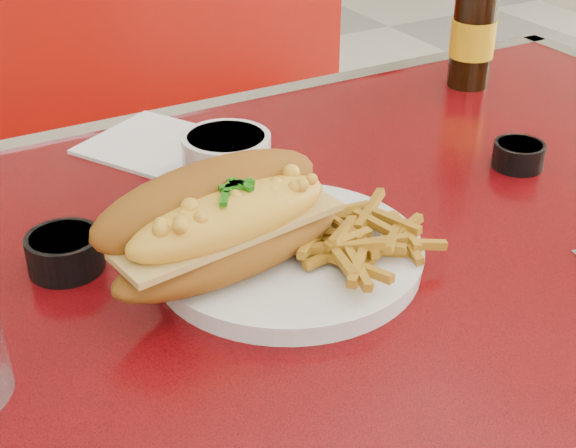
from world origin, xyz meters
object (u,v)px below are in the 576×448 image
fork (341,236)px  sauce_cup_left (65,251)px  beer_bottle (475,22)px  diner_table (352,397)px  gravy_ramekin (227,157)px  sauce_cup_right (519,154)px  mac_hoagie (223,222)px  dinner_plate (288,254)px  booth_bench_far (117,271)px

fork → sauce_cup_left: sauce_cup_left is taller
fork → beer_bottle: 0.47m
diner_table → beer_bottle: bearing=38.3°
gravy_ramekin → sauce_cup_right: (0.29, -0.13, -0.01)m
mac_hoagie → sauce_cup_left: 0.15m
diner_table → sauce_cup_right: size_ratio=21.32×
dinner_plate → gravy_ramekin: (0.02, 0.17, 0.02)m
gravy_ramekin → beer_bottle: beer_bottle is taller
mac_hoagie → sauce_cup_right: bearing=-2.1°
diner_table → sauce_cup_left: size_ratio=15.11×
fork → sauce_cup_left: size_ratio=1.68×
sauce_cup_right → gravy_ramekin: bearing=156.6°
dinner_plate → fork: size_ratio=1.81×
mac_hoagie → gravy_ramekin: (0.08, 0.17, -0.03)m
booth_bench_far → beer_bottle: size_ratio=5.22×
diner_table → fork: bearing=108.5°
beer_bottle → fork: bearing=-144.2°
gravy_ramekin → sauce_cup_left: gravy_ramekin is taller
sauce_cup_right → beer_bottle: beer_bottle is taller
booth_bench_far → sauce_cup_right: 0.93m
sauce_cup_left → beer_bottle: bearing=16.5°
sauce_cup_right → beer_bottle: 0.26m
mac_hoagie → fork: (0.11, -0.01, -0.04)m
gravy_ramekin → sauce_cup_left: (-0.19, -0.08, -0.01)m
diner_table → gravy_ramekin: bearing=99.9°
diner_table → mac_hoagie: size_ratio=5.33×
diner_table → fork: fork is taller
mac_hoagie → beer_bottle: (0.49, 0.26, 0.03)m
gravy_ramekin → mac_hoagie: bearing=-116.2°
sauce_cup_left → sauce_cup_right: size_ratio=1.41×
fork → sauce_cup_right: sauce_cup_right is taller
booth_bench_far → mac_hoagie: 0.96m
mac_hoagie → fork: 0.12m
dinner_plate → gravy_ramekin: 0.17m
mac_hoagie → sauce_cup_left: bearing=134.9°
booth_bench_far → mac_hoagie: bearing=-98.5°
dinner_plate → beer_bottle: bearing=31.8°
gravy_ramekin → sauce_cup_right: gravy_ramekin is taller
sauce_cup_left → fork: bearing=-23.1°
beer_bottle → dinner_plate: bearing=-148.2°
diner_table → gravy_ramekin: gravy_ramekin is taller
gravy_ramekin → beer_bottle: 0.42m
gravy_ramekin → diner_table: bearing=-80.1°
dinner_plate → booth_bench_far: bearing=85.8°
fork → gravy_ramekin: bearing=-4.8°
booth_bench_far → diner_table: bearing=-90.0°
mac_hoagie → beer_bottle: size_ratio=1.00×
mac_hoagie → sauce_cup_left: size_ratio=2.83×
diner_table → fork: size_ratio=8.99×
sauce_cup_left → beer_bottle: 0.63m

